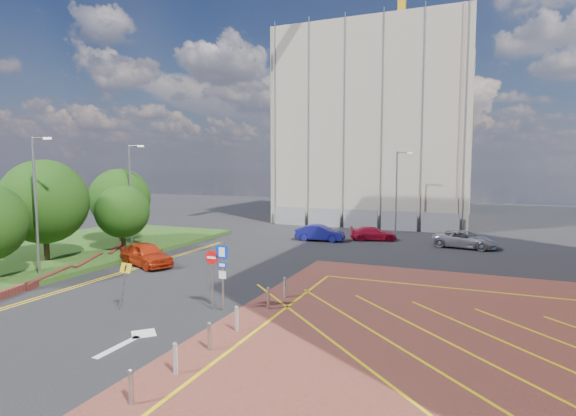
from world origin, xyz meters
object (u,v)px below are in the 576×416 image
Objects in this scene: warning_sign at (124,280)px; car_red_left at (146,254)px; car_red_back at (373,234)px; sign_cluster at (219,269)px; tree_b at (44,202)px; lamp_back at (397,189)px; lamp_left_near at (36,200)px; tree_d at (120,199)px; car_blue_back at (320,233)px; car_silver_back at (465,239)px; lamp_left_far at (131,190)px; tree_c at (122,211)px.

car_red_left is at bearing 124.11° from warning_sign.
sign_cluster is at bearing 155.22° from car_red_back.
tree_b is 0.84× the size of lamp_back.
warning_sign is at bearing -16.83° from lamp_left_near.
car_blue_back is at bearing 28.11° from tree_d.
car_silver_back is (26.91, 9.22, -3.18)m from tree_d.
tree_b is at bearing -98.77° from lamp_left_far.
lamp_left_near is 1.00× the size of lamp_left_far.
car_blue_back is at bearing 34.89° from lamp_left_far.
lamp_left_near reaches higher than car_silver_back.
lamp_left_far is at bearing 143.18° from sign_cluster.
tree_c is at bearing 146.84° from sign_cluster.
car_red_back is (17.23, 11.13, -4.07)m from lamp_left_far.
tree_d is at bearing 144.42° from sign_cluster.
tree_b is 3.00× the size of warning_sign.
lamp_back is at bearing 45.68° from tree_c.
car_blue_back is at bearing -6.68° from car_red_left.
tree_c is at bearing 110.53° from car_red_back.
lamp_left_near is at bearing -78.69° from lamp_left_far.
warning_sign is (9.78, -10.63, -1.76)m from tree_c.
sign_cluster is at bearing -14.26° from tree_b.
car_blue_back is (-1.77, 20.04, -1.25)m from sign_cluster.
car_blue_back is (10.94, 19.02, -3.95)m from lamp_left_near.
car_red_back is at bearing 91.60° from car_silver_back.
lamp_left_near is (4.08, -11.00, 0.79)m from tree_d.
car_blue_back reaches higher than car_silver_back.
tree_d is 2.70× the size of warning_sign.
tree_d is 17.32m from car_blue_back.
tree_b is 1.11× the size of tree_d.
tree_d reaches higher than car_blue_back.
lamp_left_near reaches higher than tree_b.
lamp_left_far is 16.87m from warning_sign.
car_red_left is 1.12× the size of car_red_back.
car_red_left is 15.77m from car_blue_back.
car_red_left is (3.42, 5.16, -3.88)m from lamp_left_near.
car_blue_back is (2.24, 21.66, -0.72)m from warning_sign.
tree_b reaches higher than car_red_back.
tree_b is 1.65× the size of car_red_back.
lamp_left_far is 1.95× the size of car_red_back.
warning_sign reaches higher than car_silver_back.
tree_b reaches higher than car_blue_back.
car_red_back is at bearing 27.67° from tree_d.
tree_c is (2.00, 5.00, -1.04)m from tree_b.
car_silver_back is (11.89, 1.19, -0.02)m from car_blue_back.
warning_sign is at bearing 146.33° from car_red_back.
sign_cluster is 20.16m from car_blue_back.
lamp_left_far is at bearing 119.45° from car_blue_back.
tree_d is at bearing 133.15° from warning_sign.
lamp_left_near is 30.75m from car_silver_back.
car_red_left reaches higher than car_blue_back.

